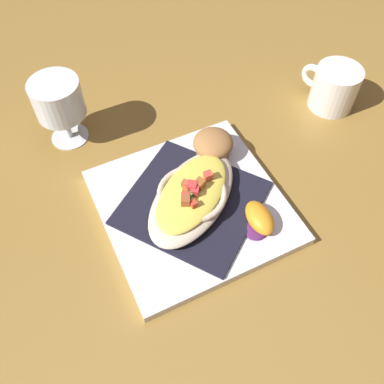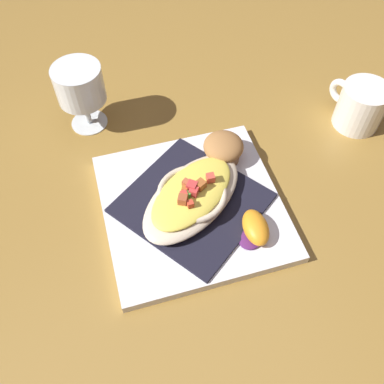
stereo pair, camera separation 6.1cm
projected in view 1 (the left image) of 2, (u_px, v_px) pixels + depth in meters
The scene contains 8 objects.
ground_plane at pixel (192, 209), 0.65m from camera, with size 2.60×2.60×0.00m, color olive.
square_plate at pixel (192, 206), 0.64m from camera, with size 0.26×0.26×0.02m, color white.
folded_napkin at pixel (192, 203), 0.64m from camera, with size 0.18×0.19×0.00m, color black.
gratin_dish at pixel (192, 195), 0.62m from camera, with size 0.21×0.19×0.05m.
muffin at pixel (213, 145), 0.68m from camera, with size 0.06×0.06×0.04m.
orange_garnish at pixel (259, 219), 0.61m from camera, with size 0.06×0.07×0.03m.
coffee_mug at pixel (333, 89), 0.76m from camera, with size 0.08×0.11×0.08m.
stemmed_glass at pixel (59, 102), 0.67m from camera, with size 0.08×0.08×0.12m.
Camera 1 is at (0.16, 0.32, 0.54)m, focal length 39.51 mm.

